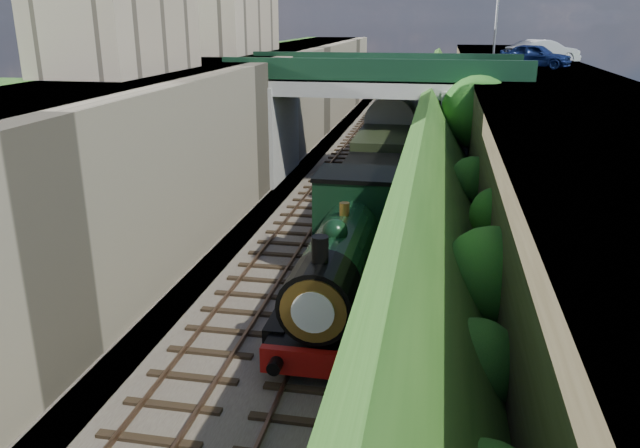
# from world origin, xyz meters

# --- Properties ---
(ground) EXTENTS (160.00, 160.00, 0.00)m
(ground) POSITION_xyz_m (0.00, 0.00, 0.00)
(ground) COLOR #1E4714
(ground) RESTS_ON ground
(trackbed) EXTENTS (10.00, 90.00, 0.20)m
(trackbed) POSITION_xyz_m (0.00, 20.00, 0.10)
(trackbed) COLOR #473F38
(trackbed) RESTS_ON ground
(retaining_wall) EXTENTS (1.00, 90.00, 7.00)m
(retaining_wall) POSITION_xyz_m (-5.50, 20.00, 3.50)
(retaining_wall) COLOR #756B56
(retaining_wall) RESTS_ON ground
(street_plateau_left) EXTENTS (6.00, 90.00, 7.00)m
(street_plateau_left) POSITION_xyz_m (-9.00, 20.00, 3.50)
(street_plateau_left) COLOR #262628
(street_plateau_left) RESTS_ON ground
(street_plateau_right) EXTENTS (8.00, 90.00, 6.25)m
(street_plateau_right) POSITION_xyz_m (9.50, 20.00, 3.12)
(street_plateau_right) COLOR #262628
(street_plateau_right) RESTS_ON ground
(embankment_slope) EXTENTS (4.79, 90.12, 6.46)m
(embankment_slope) POSITION_xyz_m (5.01, 20.79, 2.78)
(embankment_slope) COLOR #1E4714
(embankment_slope) RESTS_ON ground
(track_left) EXTENTS (2.50, 90.00, 0.20)m
(track_left) POSITION_xyz_m (-2.00, 20.00, 0.25)
(track_left) COLOR black
(track_left) RESTS_ON trackbed
(track_right) EXTENTS (2.50, 90.00, 0.20)m
(track_right) POSITION_xyz_m (1.20, 20.00, 0.25)
(track_right) COLOR black
(track_right) RESTS_ON trackbed
(road_bridge) EXTENTS (16.00, 6.40, 7.25)m
(road_bridge) POSITION_xyz_m (0.94, 24.00, 4.08)
(road_bridge) COLOR gray
(road_bridge) RESTS_ON ground
(building_far) EXTENTS (5.00, 10.00, 6.00)m
(building_far) POSITION_xyz_m (-10.50, 30.00, 10.00)
(building_far) COLOR gray
(building_far) RESTS_ON street_plateau_left
(building_near) EXTENTS (4.00, 8.00, 4.00)m
(building_near) POSITION_xyz_m (-9.50, 14.00, 9.00)
(building_near) COLOR gray
(building_near) RESTS_ON street_plateau_left
(tree) EXTENTS (3.60, 3.80, 6.60)m
(tree) POSITION_xyz_m (5.91, 20.63, 4.65)
(tree) COLOR black
(tree) RESTS_ON ground
(lamppost) EXTENTS (0.87, 0.15, 6.00)m
(lamppost) POSITION_xyz_m (7.04, 29.51, 9.57)
(lamppost) COLOR gray
(lamppost) RESTS_ON street_plateau_right
(car_blue) EXTENTS (4.63, 3.29, 1.46)m
(car_blue) POSITION_xyz_m (9.61, 30.40, 6.98)
(car_blue) COLOR navy
(car_blue) RESTS_ON street_plateau_right
(car_silver) EXTENTS (5.06, 3.75, 1.59)m
(car_silver) POSITION_xyz_m (10.50, 33.57, 7.05)
(car_silver) COLOR #A7A9AC
(car_silver) RESTS_ON street_plateau_right
(locomotive) EXTENTS (3.10, 10.23, 3.83)m
(locomotive) POSITION_xyz_m (1.20, 7.08, 1.89)
(locomotive) COLOR black
(locomotive) RESTS_ON trackbed
(tender) EXTENTS (2.70, 6.00, 3.05)m
(tender) POSITION_xyz_m (1.20, 14.44, 1.62)
(tender) COLOR black
(tender) RESTS_ON trackbed
(coach_front) EXTENTS (2.90, 18.00, 3.70)m
(coach_front) POSITION_xyz_m (1.20, 27.04, 2.05)
(coach_front) COLOR black
(coach_front) RESTS_ON trackbed
(coach_middle) EXTENTS (2.90, 18.00, 3.70)m
(coach_middle) POSITION_xyz_m (1.20, 45.84, 2.05)
(coach_middle) COLOR black
(coach_middle) RESTS_ON trackbed
(coach_rear) EXTENTS (2.90, 18.00, 3.70)m
(coach_rear) POSITION_xyz_m (1.20, 64.64, 2.05)
(coach_rear) COLOR black
(coach_rear) RESTS_ON trackbed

